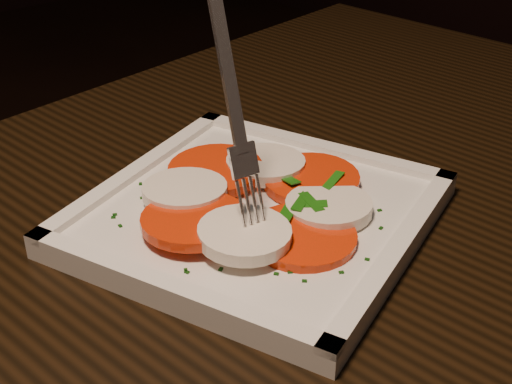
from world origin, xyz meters
TOP-DOWN VIEW (x-y plane):
  - plate at (0.32, -0.21)m, footprint 0.32×0.32m
  - caprese_salad at (0.32, -0.21)m, footprint 0.20×0.21m
  - fork at (0.29, -0.21)m, footprint 0.03×0.06m

SIDE VIEW (x-z plane):
  - plate at x=0.32m, z-range 0.75..0.76m
  - caprese_salad at x=0.32m, z-range 0.76..0.78m
  - fork at x=0.29m, z-range 0.78..0.97m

